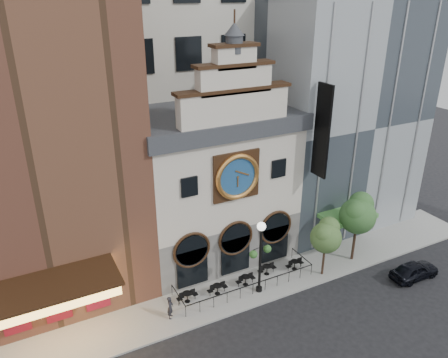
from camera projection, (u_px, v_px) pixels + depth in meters
name	position (u px, v px, depth m)	size (l,w,h in m)	color
ground	(261.00, 305.00, 31.07)	(120.00, 120.00, 0.00)	black
sidewalk	(244.00, 285.00, 33.08)	(44.00, 5.00, 0.15)	gray
clock_building	(213.00, 180.00, 34.78)	(12.60, 8.78, 18.65)	#605E5B
theater_building	(20.00, 123.00, 28.71)	(14.00, 15.60, 25.00)	brown
retail_building	(328.00, 112.00, 40.59)	(14.00, 14.40, 20.00)	gray
cafe_railing	(244.00, 279.00, 32.87)	(10.60, 2.60, 0.90)	black
bistro_0	(187.00, 296.00, 31.03)	(1.58, 0.68, 0.90)	black
bistro_1	(217.00, 289.00, 31.84)	(1.58, 0.68, 0.90)	black
bistro_2	(246.00, 280.00, 32.82)	(1.58, 0.68, 0.90)	black
bistro_3	(267.00, 269.00, 34.05)	(1.58, 0.68, 0.90)	black
bistro_4	(295.00, 264.00, 34.65)	(1.58, 0.68, 0.90)	black
car_right	(414.00, 270.00, 33.78)	(1.64, 4.07, 1.39)	black
pedestrian	(170.00, 307.00, 29.39)	(0.61, 0.40, 1.69)	black
lamppost	(261.00, 250.00, 30.92)	(1.84, 0.75, 5.78)	black
tree_left	(326.00, 235.00, 32.92)	(2.47, 2.38, 4.75)	#382619
tree_right	(358.00, 213.00, 34.54)	(3.01, 2.90, 5.80)	#382619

